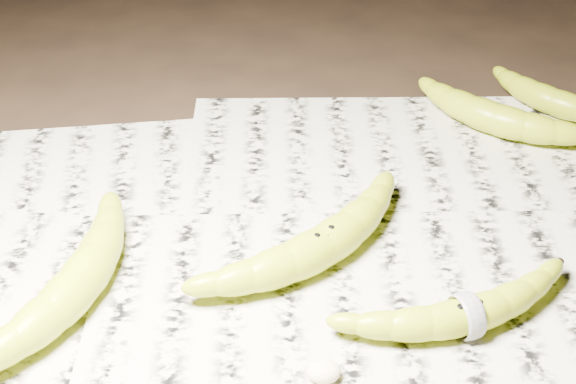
{
  "coord_description": "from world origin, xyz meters",
  "views": [
    {
      "loc": [
        -0.02,
        -0.61,
        0.5
      ],
      "look_at": [
        -0.0,
        0.02,
        0.05
      ],
      "focal_mm": 50.0,
      "sensor_mm": 36.0,
      "label": 1
    }
  ],
  "objects_px": {
    "banana_center": "(322,243)",
    "banana_upper_a": "(496,116)",
    "banana_upper_b": "(554,99)",
    "banana_left_b": "(77,282)",
    "banana_taped": "(467,313)"
  },
  "relations": [
    {
      "from": "banana_center",
      "to": "banana_upper_a",
      "type": "xyz_separation_m",
      "value": [
        0.22,
        0.23,
        -0.0
      ]
    },
    {
      "from": "banana_center",
      "to": "banana_upper_b",
      "type": "xyz_separation_m",
      "value": [
        0.3,
        0.27,
        -0.0
      ]
    },
    {
      "from": "banana_left_b",
      "to": "banana_center",
      "type": "bearing_deg",
      "value": -57.19
    },
    {
      "from": "banana_left_b",
      "to": "banana_upper_a",
      "type": "height_order",
      "value": "banana_left_b"
    },
    {
      "from": "banana_taped",
      "to": "banana_upper_b",
      "type": "bearing_deg",
      "value": 45.87
    },
    {
      "from": "banana_left_b",
      "to": "banana_upper_a",
      "type": "xyz_separation_m",
      "value": [
        0.44,
        0.27,
        -0.0
      ]
    },
    {
      "from": "banana_center",
      "to": "banana_taped",
      "type": "relative_size",
      "value": 1.13
    },
    {
      "from": "banana_upper_a",
      "to": "banana_upper_b",
      "type": "xyz_separation_m",
      "value": [
        0.08,
        0.04,
        -0.0
      ]
    },
    {
      "from": "banana_center",
      "to": "banana_upper_b",
      "type": "height_order",
      "value": "banana_center"
    },
    {
      "from": "banana_taped",
      "to": "banana_upper_a",
      "type": "distance_m",
      "value": 0.33
    },
    {
      "from": "banana_left_b",
      "to": "banana_center",
      "type": "distance_m",
      "value": 0.22
    },
    {
      "from": "banana_center",
      "to": "banana_taped",
      "type": "distance_m",
      "value": 0.15
    },
    {
      "from": "banana_center",
      "to": "banana_upper_a",
      "type": "height_order",
      "value": "banana_center"
    },
    {
      "from": "banana_left_b",
      "to": "banana_upper_a",
      "type": "bearing_deg",
      "value": -36.94
    },
    {
      "from": "banana_left_b",
      "to": "banana_upper_b",
      "type": "bearing_deg",
      "value": -37.72
    }
  ]
}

